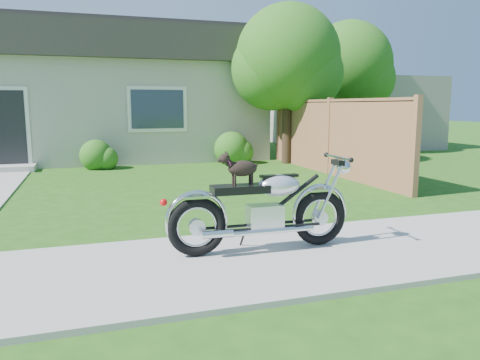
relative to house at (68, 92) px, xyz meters
name	(u,v)px	position (x,y,z in m)	size (l,w,h in m)	color
ground	(36,285)	(0.00, -11.99, -2.16)	(80.00, 80.00, 0.00)	#235114
sidewalk	(36,283)	(0.00, -11.99, -2.14)	(24.00, 2.20, 0.04)	#9E9B93
house	(68,92)	(0.00, 0.00, 0.00)	(12.60, 7.03, 4.50)	beige
fence	(329,136)	(6.30, -6.24, -1.22)	(0.12, 6.62, 1.90)	#8E6340
tree_near	(293,62)	(6.28, -4.00, 0.80)	(3.00, 3.00, 4.61)	#3D2B1C
tree_far	(353,69)	(9.62, -1.78, 0.84)	(3.05, 3.05, 4.68)	#3D2B1C
shrub_row	(41,155)	(-0.63, -3.49, -1.73)	(10.50, 1.14, 1.14)	#2A5F19
potted_plant_right	(95,155)	(0.71, -3.44, -1.79)	(0.41, 0.41, 0.74)	#1D6921
motorcycle_with_dog	(264,207)	(2.44, -11.77, -1.61)	(2.22, 0.60, 1.14)	black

